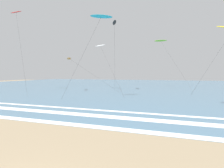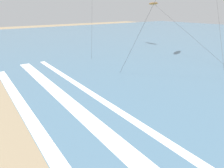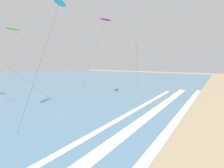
# 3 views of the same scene
# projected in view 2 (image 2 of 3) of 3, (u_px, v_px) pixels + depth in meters

# --- Properties ---
(wave_foam_mid_break) EXTENTS (39.92, 1.06, 0.01)m
(wave_foam_mid_break) POSITION_uv_depth(u_px,v_px,m) (136.00, 161.00, 8.48)
(wave_foam_mid_break) COLOR white
(wave_foam_mid_break) RESTS_ON ocean_surface
(wave_foam_outer_break) EXTENTS (36.47, 0.56, 0.01)m
(wave_foam_outer_break) POSITION_uv_depth(u_px,v_px,m) (144.00, 127.00, 10.88)
(wave_foam_outer_break) COLOR white
(wave_foam_outer_break) RESTS_ON ocean_surface
(kite_orange_far_right) EXTENTS (11.74, 3.24, 7.27)m
(kite_orange_far_right) POSITION_uv_depth(u_px,v_px,m) (154.00, 4.00, 25.98)
(kite_orange_far_right) COLOR orange
(kite_orange_far_right) RESTS_ON ground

